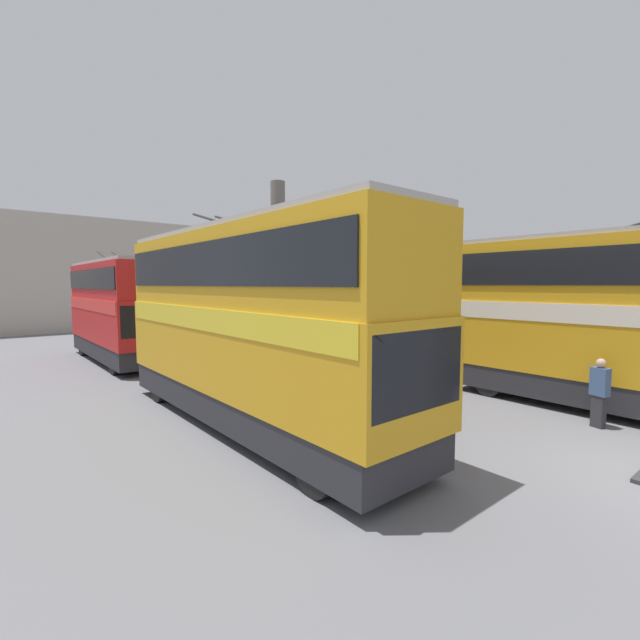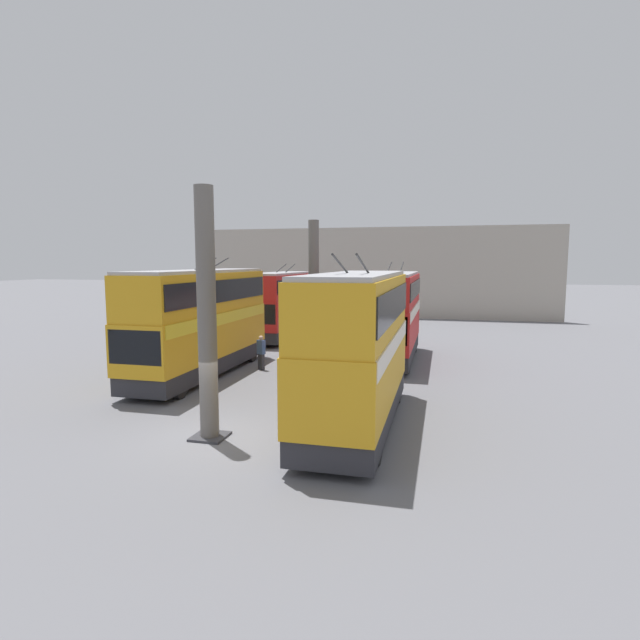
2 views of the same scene
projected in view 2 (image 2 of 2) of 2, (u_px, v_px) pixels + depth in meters
The scene contains 11 objects.
ground_plane at pixel (211, 437), 16.00m from camera, with size 240.00×240.00×0.00m, color slate.
depot_back_wall at pixel (372, 273), 50.17m from camera, with size 0.50×36.00×9.01m.
support_column_near at pixel (207, 319), 15.50m from camera, with size 1.07×1.07×7.90m.
support_column_far at pixel (314, 293), 28.08m from camera, with size 1.07×1.07×7.90m.
bus_left_near at pixel (357, 341), 16.73m from camera, with size 9.28×2.54×5.84m.
bus_left_far at pixel (393, 311), 28.05m from camera, with size 9.10×2.54×5.60m.
bus_right_near at pixel (201, 316), 24.32m from camera, with size 10.92×2.54×5.82m.
bus_right_far at pixel (281, 301), 36.23m from camera, with size 9.20×2.54×5.45m.
person_by_left_row at pixel (304, 397), 17.18m from camera, with size 0.47×0.34×1.82m.
person_by_right_row at pixel (261, 352), 25.84m from camera, with size 0.40×0.48×1.80m.
oil_drum at pixel (323, 365), 24.96m from camera, with size 0.57×0.57×0.89m.
Camera 2 is at (-14.14, -7.15, 5.60)m, focal length 28.00 mm.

